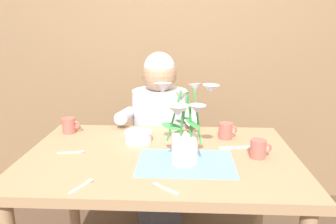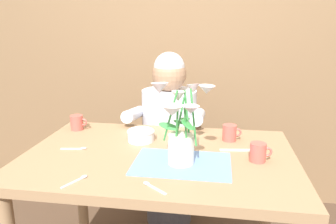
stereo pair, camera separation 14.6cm
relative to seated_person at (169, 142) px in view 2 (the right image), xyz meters
name	(u,v)px [view 2 (the right image)]	position (x,y,z in m)	size (l,w,h in m)	color
wood_panel_backdrop	(185,30)	(0.05, 0.43, 0.69)	(4.00, 0.10, 2.50)	brown
dining_table	(159,173)	(0.05, -0.62, 0.08)	(1.20, 0.80, 0.74)	#9E7A56
seated_person	(169,142)	(0.00, 0.00, 0.00)	(0.45, 0.47, 1.14)	#4C4C56
striped_placemat	(182,163)	(0.16, -0.71, 0.18)	(0.40, 0.28, 0.01)	#6B93D1
flower_vase	(180,128)	(0.15, -0.72, 0.33)	(0.28, 0.24, 0.34)	silver
ceramic_bowl	(141,135)	(-0.07, -0.47, 0.21)	(0.14, 0.14, 0.06)	white
dinner_knife	(240,150)	(0.41, -0.53, 0.18)	(0.19, 0.02, 0.01)	silver
coffee_cup	(258,152)	(0.47, -0.63, 0.22)	(0.09, 0.07, 0.08)	#CC564C
tea_cup	(230,133)	(0.36, -0.40, 0.22)	(0.09, 0.07, 0.08)	#CC564C
ceramic_mug	(77,123)	(-0.45, -0.35, 0.22)	(0.09, 0.07, 0.08)	#CC564C
spoon_0	(79,179)	(-0.20, -0.91, 0.18)	(0.07, 0.11, 0.01)	silver
spoon_1	(151,186)	(0.07, -0.92, 0.18)	(0.10, 0.09, 0.01)	silver
spoon_2	(78,149)	(-0.33, -0.62, 0.18)	(0.12, 0.03, 0.01)	silver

